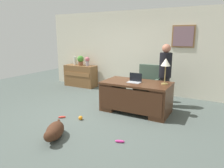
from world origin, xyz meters
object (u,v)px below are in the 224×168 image
Objects in this scene: armchair at (147,86)px; vase_empty at (75,61)px; potted_plant at (81,60)px; desk at (136,96)px; vase_with_flowers at (87,61)px; dog_lying at (54,131)px; dog_toy_bone at (120,141)px; person_standing at (165,75)px; dog_toy_plush at (62,117)px; laptop at (135,80)px; desk_lamp at (166,64)px; dog_toy_ball at (81,118)px; credenza at (81,76)px.

armchair is 3.20m from vase_empty.
vase_empty is 0.26m from potted_plant.
desk is at bearing -26.45° from vase_empty.
vase_with_flowers is at bearing 148.72° from desk.
dog_lying is 3.99× the size of dog_toy_bone.
desk is at bearing 69.48° from dog_lying.
person_standing is 3.17m from vase_with_flowers.
person_standing is 2.84m from dog_toy_plush.
person_standing is at bearing 54.31° from laptop.
dog_toy_plush is at bearing -137.53° from desk.
vase_empty is (-3.78, 1.42, -0.29)m from desk_lamp.
potted_plant reaches higher than vase_empty.
dog_lying is at bearing -114.61° from person_standing.
desk is 5.22× the size of laptop.
laptop is at bearing 51.78° from dog_toy_ball.
dog_toy_plush is (-1.70, 0.38, 0.00)m from dog_toy_bone.
dog_toy_bone is at bearing -12.46° from dog_toy_plush.
vase_with_flowers reaches higher than dog_toy_plush.
credenza is at bearing -179.77° from vase_with_flowers.
potted_plant is (-2.85, 1.55, 0.59)m from desk.
credenza is at bearing 118.81° from dog_toy_plush.
laptop is at bearing -26.91° from vase_empty.
person_standing is 2.47m from dog_toy_ball.
dog_lying is at bearing -157.74° from dog_toy_bone.
vase_empty reaches higher than laptop.
armchair is at bearing 58.02° from dog_toy_plush.
vase_empty reaches higher than dog_toy_bone.
dog_toy_bone is (2.90, -3.16, -0.96)m from vase_with_flowers.
dog_toy_bone is (3.21, -3.16, -0.97)m from potted_plant.
desk_lamp is 2.72m from dog_toy_plush.
desk is 0.41m from laptop.
desk_lamp is 2.15m from dog_toy_bone.
credenza is 4.19m from dog_lying.
credenza reaches higher than dog_toy_plush.
desk reaches higher than dog_toy_plush.
armchair is at bearing -12.75° from potted_plant.
dog_toy_plush is (-1.86, -1.98, -0.84)m from person_standing.
desk_lamp is 6.43× the size of dog_toy_ball.
dog_toy_ball reaches higher than dog_toy_plush.
desk is 1.86m from dog_toy_plush.
dog_toy_plush is at bearing -57.57° from vase_empty.
armchair is 0.64× the size of person_standing.
laptop is at bearing -168.72° from desk_lamp.
vase_empty is (-0.56, 0.00, -0.03)m from vase_with_flowers.
dog_toy_ball is at bearing 97.26° from dog_lying.
dog_toy_bone is (1.25, -0.50, -0.02)m from dog_toy_ball.
desk is 1.08m from desk_lamp.
vase_empty reaches higher than dog_toy_ball.
potted_plant is at bearing 135.47° from dog_toy_bone.
dog_toy_ball is at bearing -141.73° from desk_lamp.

